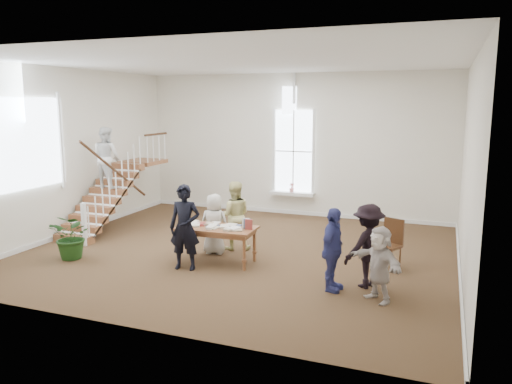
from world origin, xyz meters
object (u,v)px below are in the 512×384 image
at_px(police_officer, 185,227).
at_px(person_yellow, 234,216).
at_px(elderly_woman, 214,224).
at_px(side_chair, 391,240).
at_px(floor_plant, 73,236).
at_px(woman_cluster_c, 379,264).
at_px(woman_cluster_b, 368,246).
at_px(library_table, 217,231).
at_px(woman_cluster_a, 333,250).

distance_m(police_officer, person_yellow, 1.80).
bearing_deg(person_yellow, elderly_woman, 34.91).
distance_m(elderly_woman, side_chair, 4.08).
xyz_separation_m(person_yellow, floor_plant, (-3.18, -2.05, -0.32)).
bearing_deg(elderly_woman, woman_cluster_c, 152.38).
xyz_separation_m(police_officer, side_chair, (4.15, 1.67, -0.31)).
bearing_deg(woman_cluster_b, elderly_woman, -63.97).
distance_m(police_officer, woman_cluster_c, 4.18).
relative_size(floor_plant, side_chair, 0.98).
bearing_deg(library_table, person_yellow, 90.52).
height_order(person_yellow, woman_cluster_a, person_yellow).
bearing_deg(person_yellow, library_table, 68.43).
relative_size(person_yellow, woman_cluster_c, 1.22).
bearing_deg(woman_cluster_b, library_table, -55.59).
bearing_deg(woman_cluster_c, side_chair, 131.50).
xyz_separation_m(police_officer, woman_cluster_a, (3.26, -0.13, -0.12)).
xyz_separation_m(woman_cluster_c, floor_plant, (-6.94, 0.03, -0.16)).
height_order(woman_cluster_b, woman_cluster_c, woman_cluster_b).
bearing_deg(floor_plant, side_chair, 15.84).
height_order(library_table, woman_cluster_a, woman_cluster_a).
height_order(police_officer, woman_cluster_c, police_officer).
distance_m(library_table, woman_cluster_a, 2.91).
distance_m(library_table, elderly_woman, 0.69).
relative_size(woman_cluster_a, woman_cluster_b, 0.98).
distance_m(library_table, woman_cluster_c, 3.83).
xyz_separation_m(library_table, person_yellow, (-0.05, 1.10, 0.11)).
height_order(woman_cluster_a, floor_plant, woman_cluster_a).
height_order(elderly_woman, woman_cluster_c, elderly_woman).
bearing_deg(woman_cluster_a, person_yellow, 63.84).
xyz_separation_m(person_yellow, woman_cluster_b, (3.46, -1.43, -0.02)).
relative_size(police_officer, person_yellow, 1.09).
relative_size(library_table, elderly_woman, 1.23).
relative_size(police_officer, woman_cluster_c, 1.33).
relative_size(library_table, police_officer, 0.96).
height_order(woman_cluster_a, woman_cluster_c, woman_cluster_a).
height_order(police_officer, side_chair, police_officer).
height_order(person_yellow, woman_cluster_b, person_yellow).
distance_m(woman_cluster_a, woman_cluster_c, 0.93).
relative_size(elderly_woman, woman_cluster_b, 0.88).
bearing_deg(woman_cluster_c, police_officer, -143.07).
distance_m(woman_cluster_a, floor_plant, 6.05).
distance_m(person_yellow, side_chair, 3.76).
bearing_deg(woman_cluster_a, side_chair, -19.39).
bearing_deg(woman_cluster_a, woman_cluster_c, -95.36).
distance_m(library_table, floor_plant, 3.37).
height_order(person_yellow, woman_cluster_c, person_yellow).
height_order(library_table, police_officer, police_officer).
bearing_deg(police_officer, woman_cluster_b, -5.52).
relative_size(library_table, woman_cluster_b, 1.08).
bearing_deg(police_officer, library_table, 45.08).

